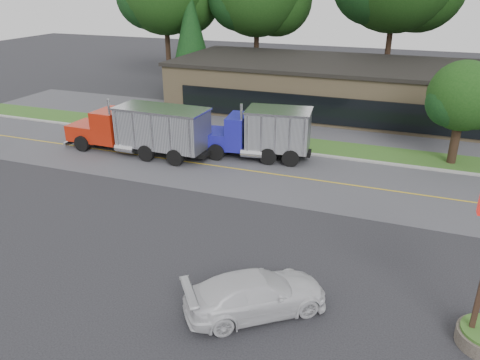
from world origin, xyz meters
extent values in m
plane|color=#343439|center=(0.00, 0.00, 0.00)|extent=(140.00, 140.00, 0.00)
cube|color=#5C5C62|center=(0.00, 9.00, 0.00)|extent=(60.00, 8.00, 0.02)
cube|color=gold|center=(0.00, 9.00, 0.00)|extent=(60.00, 0.12, 0.01)
cube|color=#9E9E99|center=(0.00, 13.20, 0.00)|extent=(60.00, 0.30, 0.12)
cube|color=#2F6522|center=(0.00, 15.00, 0.00)|extent=(60.00, 3.40, 0.03)
cube|color=#5C5C62|center=(0.00, 20.00, 0.00)|extent=(60.00, 7.00, 0.02)
cube|color=#98815D|center=(2.00, 26.00, 2.00)|extent=(32.00, 12.00, 4.00)
cylinder|color=#382619|center=(-20.00, 32.00, 2.75)|extent=(0.56, 0.56, 5.50)
sphere|color=#14380F|center=(-18.12, 33.26, 8.95)|extent=(7.54, 7.54, 7.54)
cylinder|color=#382619|center=(-10.00, 34.00, 2.73)|extent=(0.56, 0.56, 5.47)
sphere|color=#14380F|center=(-8.12, 35.25, 8.91)|extent=(7.50, 7.50, 7.50)
cylinder|color=#382619|center=(4.00, 34.00, 3.21)|extent=(0.56, 0.56, 6.43)
cylinder|color=#382619|center=(-16.00, 30.00, 0.50)|extent=(0.44, 0.44, 1.00)
cone|color=black|center=(-16.00, 30.00, 5.82)|extent=(4.65, 4.65, 9.52)
cylinder|color=#382619|center=(10.00, 15.00, 1.19)|extent=(0.56, 0.56, 2.38)
sphere|color=#14380F|center=(10.00, 15.00, 4.42)|extent=(4.35, 4.35, 4.35)
sphere|color=#14380F|center=(10.82, 15.54, 3.88)|extent=(3.26, 3.26, 3.26)
sphere|color=black|center=(9.32, 14.59, 4.01)|extent=(2.99, 2.99, 2.99)
cube|color=black|center=(-9.79, 9.37, 0.57)|extent=(9.96, 1.23, 0.28)
cube|color=#B4200C|center=(-14.11, 9.47, 1.12)|extent=(2.43, 2.35, 1.10)
cube|color=#B4200C|center=(-12.16, 9.43, 1.72)|extent=(1.78, 2.44, 2.20)
cube|color=black|center=(-12.92, 9.45, 2.12)|extent=(0.11, 2.10, 0.90)
cube|color=silver|center=(-8.06, 9.33, 2.02)|extent=(6.00, 2.64, 2.50)
cube|color=silver|center=(-8.06, 9.33, 3.32)|extent=(6.15, 2.79, 0.12)
cylinder|color=black|center=(-13.86, 10.62, 0.57)|extent=(1.11, 0.38, 1.10)
cylinder|color=black|center=(-13.92, 8.32, 0.57)|extent=(1.11, 0.38, 1.10)
cylinder|color=black|center=(-7.60, 10.47, 0.57)|extent=(1.11, 0.38, 1.10)
cylinder|color=black|center=(-7.65, 8.17, 0.57)|extent=(1.11, 0.38, 1.10)
cube|color=black|center=(-1.95, 11.50, 0.57)|extent=(6.76, 1.86, 0.28)
cube|color=#1E1DA0|center=(-4.83, 11.12, 1.12)|extent=(1.88, 2.49, 1.10)
cube|color=#1E1DA0|center=(-3.53, 11.29, 1.72)|extent=(1.46, 2.53, 2.20)
cube|color=black|center=(-4.04, 11.23, 2.12)|extent=(0.33, 2.09, 0.90)
cube|color=silver|center=(-0.80, 11.65, 2.02)|extent=(4.29, 3.00, 2.50)
cube|color=silver|center=(-0.80, 11.65, 3.32)|extent=(4.45, 3.17, 0.12)
cylinder|color=black|center=(-4.84, 12.28, 0.57)|extent=(1.14, 0.49, 1.10)
cylinder|color=black|center=(-4.54, 10.00, 0.57)|extent=(1.14, 0.49, 1.10)
cylinder|color=black|center=(-0.66, 12.83, 0.57)|extent=(1.14, 0.49, 1.10)
cylinder|color=black|center=(-0.36, 10.55, 0.57)|extent=(1.14, 0.49, 1.10)
imported|color=silver|center=(2.90, -3.55, 0.75)|extent=(5.35, 4.85, 1.50)
camera|label=1|loc=(7.21, -16.53, 11.04)|focal=35.00mm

